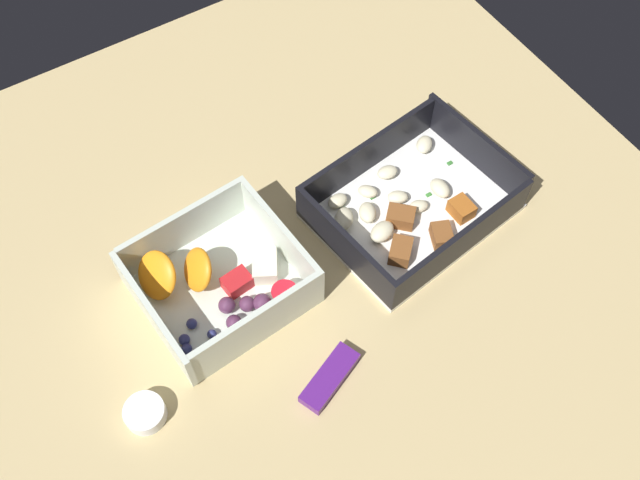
% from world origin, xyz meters
% --- Properties ---
extents(table_surface, '(0.80, 0.80, 0.02)m').
position_xyz_m(table_surface, '(0.00, 0.00, 0.01)').
color(table_surface, tan).
rests_on(table_surface, ground).
extents(pasta_container, '(0.22, 0.18, 0.05)m').
position_xyz_m(pasta_container, '(-0.12, 0.02, 0.04)').
color(pasta_container, white).
rests_on(pasta_container, table_surface).
extents(fruit_bowl, '(0.17, 0.16, 0.06)m').
position_xyz_m(fruit_bowl, '(0.10, -0.01, 0.04)').
color(fruit_bowl, silver).
rests_on(fruit_bowl, table_surface).
extents(candy_bar, '(0.07, 0.05, 0.01)m').
position_xyz_m(candy_bar, '(0.06, 0.13, 0.03)').
color(candy_bar, '#51197A').
rests_on(candy_bar, table_surface).
extents(paper_cup_liner, '(0.04, 0.04, 0.02)m').
position_xyz_m(paper_cup_liner, '(0.22, 0.07, 0.03)').
color(paper_cup_liner, white).
rests_on(paper_cup_liner, table_surface).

